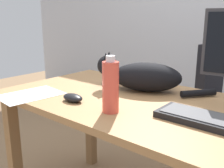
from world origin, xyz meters
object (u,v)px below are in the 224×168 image
(computer_mouse, at_px, (73,98))
(water_bottle, at_px, (111,86))
(cat, at_px, (142,76))
(keyboard, at_px, (217,122))

(computer_mouse, height_order, water_bottle, water_bottle)
(cat, distance_m, water_bottle, 0.36)
(cat, height_order, water_bottle, water_bottle)
(keyboard, distance_m, water_bottle, 0.42)
(keyboard, relative_size, cat, 0.77)
(keyboard, bearing_deg, computer_mouse, -166.58)
(keyboard, relative_size, water_bottle, 1.90)
(cat, relative_size, computer_mouse, 5.20)
(cat, relative_size, water_bottle, 2.47)
(computer_mouse, distance_m, water_bottle, 0.24)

